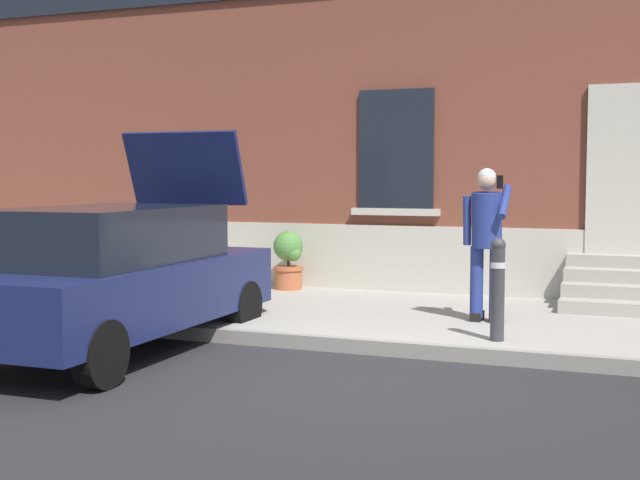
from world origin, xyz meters
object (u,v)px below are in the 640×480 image
object	(u,v)px
bollard_near_person	(498,285)
person_on_phone	(487,235)
hatchback_car_navy	(114,274)
planter_olive	(152,254)
planter_terracotta	(289,259)

from	to	relation	value
bollard_near_person	person_on_phone	size ratio (longest dim) A/B	0.60
hatchback_car_navy	bollard_near_person	size ratio (longest dim) A/B	3.91
hatchback_car_navy	person_on_phone	distance (m)	4.13
hatchback_car_navy	person_on_phone	world-z (taller)	hatchback_car_navy
hatchback_car_navy	bollard_near_person	distance (m)	3.93
person_on_phone	planter_olive	xyz separation A→B (m)	(-5.53, 1.72, -0.55)
hatchback_car_navy	bollard_near_person	world-z (taller)	hatchback_car_navy
hatchback_car_navy	planter_olive	size ratio (longest dim) A/B	4.75
planter_olive	planter_terracotta	distance (m)	2.32
bollard_near_person	person_on_phone	bearing A→B (deg)	106.20
bollard_near_person	person_on_phone	xyz separation A→B (m)	(-0.31, 1.06, 0.44)
hatchback_car_navy	bollard_near_person	bearing A→B (deg)	18.07
person_on_phone	planter_terracotta	world-z (taller)	person_on_phone
hatchback_car_navy	person_on_phone	size ratio (longest dim) A/B	2.33
hatchback_car_navy	person_on_phone	bearing A→B (deg)	33.69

